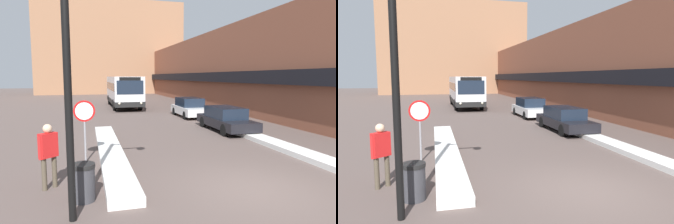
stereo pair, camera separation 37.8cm
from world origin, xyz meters
TOP-DOWN VIEW (x-y plane):
  - ground_plane at (0.00, 0.00)m, footprint 160.00×160.00m
  - building_row_right at (9.97, 24.00)m, footprint 5.50×60.00m
  - building_backdrop_far at (0.00, 50.51)m, footprint 26.00×8.00m
  - snow_bank_left at (-3.60, 4.96)m, footprint 0.90×10.52m
  - snow_bank_right at (3.60, 3.61)m, footprint 0.90×9.31m
  - city_bus at (-0.87, 23.63)m, footprint 2.65×10.33m
  - parked_car_front at (3.20, 8.56)m, footprint 1.80×4.76m
  - parked_car_middle at (3.20, 14.79)m, footprint 1.87×4.40m
  - stop_sign at (-4.54, 4.00)m, footprint 0.76×0.08m
  - street_lamp at (-4.49, -0.52)m, footprint 1.46×0.36m
  - pedestrian at (-5.49, 1.59)m, footprint 0.51×0.48m
  - trash_bin at (-4.57, 0.49)m, footprint 0.59×0.59m

SIDE VIEW (x-z plane):
  - ground_plane at x=0.00m, z-range 0.00..0.00m
  - snow_bank_right at x=3.60m, z-range 0.00..0.21m
  - snow_bank_left at x=-3.60m, z-range 0.00..0.26m
  - trash_bin at x=-4.57m, z-range 0.00..0.95m
  - parked_car_front at x=3.20m, z-range 0.01..1.37m
  - parked_car_middle at x=3.20m, z-range -0.01..1.46m
  - pedestrian at x=-5.49m, z-range 0.18..1.99m
  - stop_sign at x=-4.54m, z-range 0.50..2.75m
  - city_bus at x=-0.87m, z-range 0.15..3.23m
  - street_lamp at x=-4.49m, z-range 0.74..6.52m
  - building_row_right at x=9.97m, z-range -0.01..7.54m
  - building_backdrop_far at x=0.00m, z-range 0.00..16.47m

